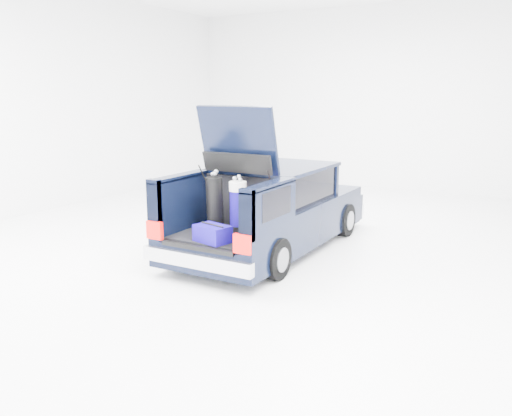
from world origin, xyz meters
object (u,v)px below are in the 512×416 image
Objects in this scene: red_suitcase at (259,220)px; blue_golf_bag at (238,206)px; blue_duffel at (212,234)px; car at (273,210)px; black_golf_bag at (215,204)px.

red_suitcase is 0.42m from blue_golf_bag.
blue_duffel is at bearing -103.85° from blue_golf_bag.
car is at bearing 131.26° from red_suitcase.
blue_golf_bag is (0.33, 0.13, -0.03)m from black_golf_bag.
black_golf_bag is (-0.71, -0.09, 0.18)m from red_suitcase.
red_suitcase reaches higher than blue_duffel.
car reaches higher than red_suitcase.
red_suitcase is 0.56× the size of black_golf_bag.
car reaches higher than blue_golf_bag.
red_suitcase is at bearing -70.29° from car.
black_golf_bag is at bearing -98.20° from car.
car is 1.54m from black_golf_bag.
blue_duffel is at bearing -102.28° from red_suitcase.
blue_golf_bag is (-0.39, 0.04, 0.15)m from red_suitcase.
black_golf_bag reaches higher than red_suitcase.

